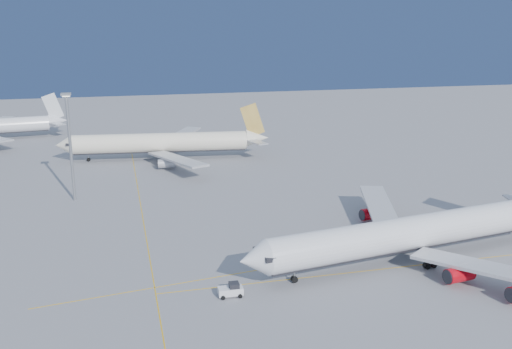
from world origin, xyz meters
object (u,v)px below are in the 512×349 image
Objects in this scene: airliner_virgin at (419,232)px; light_mast at (70,138)px; airliner_etihad at (165,143)px; pushback_tug at (231,290)px.

airliner_virgin is 2.66× the size of light_mast.
airliner_etihad is (-37.94, 91.86, 0.11)m from airliner_virgin.
airliner_etihad is at bearing 56.51° from light_mast.
airliner_virgin is 1.04× the size of airliner_etihad.
pushback_tug is 0.15× the size of light_mast.
airliner_etihad reaches higher than airliner_virgin.
airliner_virgin is 17.62× the size of pushback_tug.
airliner_virgin is 83.45m from light_mast.
airliner_etihad reaches higher than pushback_tug.
pushback_tug is at bearing -179.29° from airliner_virgin.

